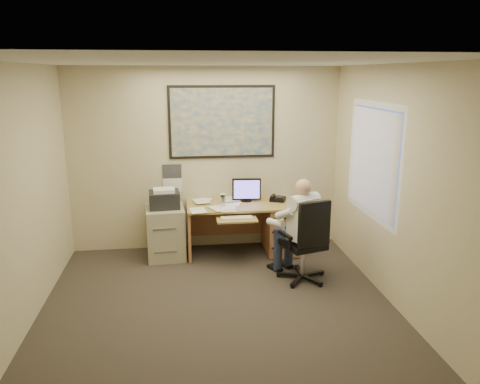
{
  "coord_description": "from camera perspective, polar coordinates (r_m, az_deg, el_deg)",
  "views": [
    {
      "loc": [
        -0.39,
        -4.6,
        2.59
      ],
      "look_at": [
        0.39,
        1.3,
        1.08
      ],
      "focal_mm": 35.0,
      "sensor_mm": 36.0,
      "label": 1
    }
  ],
  "objects": [
    {
      "name": "room_shell",
      "position": [
        4.79,
        -2.58,
        -0.8
      ],
      "size": [
        4.0,
        4.5,
        2.7
      ],
      "color": "#322C26",
      "rests_on": "ground"
    },
    {
      "name": "wall_calendar",
      "position": [
        7.01,
        -8.27,
        1.66
      ],
      "size": [
        0.28,
        0.01,
        0.42
      ],
      "primitive_type": "cube",
      "color": "white",
      "rests_on": "room_shell"
    },
    {
      "name": "person",
      "position": [
        6.01,
        7.68,
        -4.59
      ],
      "size": [
        0.84,
        0.93,
        1.32
      ],
      "primitive_type": null,
      "rotation": [
        0.0,
        0.0,
        0.5
      ],
      "color": "white",
      "rests_on": "office_chair"
    },
    {
      "name": "filing_cabinet",
      "position": [
        6.83,
        -9.08,
        -4.3
      ],
      "size": [
        0.57,
        0.67,
        1.02
      ],
      "rotation": [
        0.0,
        0.0,
        0.07
      ],
      "color": "#A7A286",
      "rests_on": "ground"
    },
    {
      "name": "world_map",
      "position": [
        6.9,
        -2.21,
        8.5
      ],
      "size": [
        1.56,
        0.03,
        1.06
      ],
      "primitive_type": "cube",
      "color": "#1E4C93",
      "rests_on": "room_shell"
    },
    {
      "name": "office_chair",
      "position": [
        6.06,
        7.63,
        -7.9
      ],
      "size": [
        0.81,
        0.81,
        1.1
      ],
      "rotation": [
        0.0,
        0.0,
        0.29
      ],
      "color": "black",
      "rests_on": "ground"
    },
    {
      "name": "window_blinds",
      "position": [
        5.99,
        15.86,
        3.7
      ],
      "size": [
        0.06,
        1.4,
        1.3
      ],
      "primitive_type": null,
      "color": "silver",
      "rests_on": "room_shell"
    },
    {
      "name": "desk",
      "position": [
        6.96,
        2.96,
        -3.77
      ],
      "size": [
        1.6,
        0.97,
        1.09
      ],
      "color": "#A88D48",
      "rests_on": "ground"
    }
  ]
}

